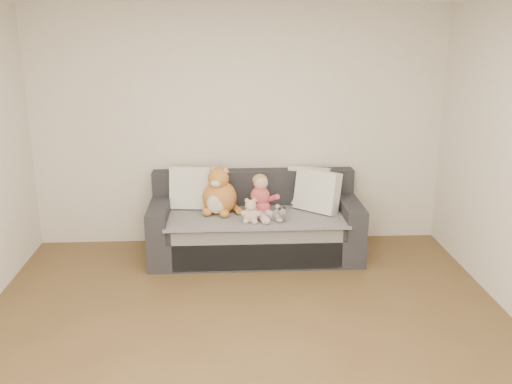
% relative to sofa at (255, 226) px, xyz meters
% --- Properties ---
extents(room_shell, '(5.00, 5.00, 5.00)m').
position_rel_sofa_xyz_m(room_shell, '(-0.15, -1.64, 0.99)').
color(room_shell, brown).
rests_on(room_shell, ground).
extents(sofa, '(2.20, 0.94, 0.85)m').
position_rel_sofa_xyz_m(sofa, '(0.00, 0.00, 0.00)').
color(sofa, '#242429').
rests_on(sofa, ground).
extents(cushion_left, '(0.51, 0.27, 0.46)m').
position_rel_sofa_xyz_m(cushion_left, '(-0.65, 0.18, 0.39)').
color(cushion_left, white).
rests_on(cushion_left, sofa).
extents(cushion_right_back, '(0.50, 0.34, 0.43)m').
position_rel_sofa_xyz_m(cushion_right_back, '(0.60, 0.25, 0.37)').
color(cushion_right_back, white).
rests_on(cushion_right_back, sofa).
extents(cushion_right_front, '(0.50, 0.48, 0.45)m').
position_rel_sofa_xyz_m(cushion_right_front, '(0.66, 0.01, 0.38)').
color(cushion_right_front, white).
rests_on(cushion_right_front, sofa).
extents(toddler, '(0.32, 0.45, 0.44)m').
position_rel_sofa_xyz_m(toddler, '(0.06, -0.12, 0.35)').
color(toddler, '#C14446').
rests_on(toddler, sofa).
extents(plush_cat, '(0.42, 0.38, 0.55)m').
position_rel_sofa_xyz_m(plush_cat, '(-0.38, -0.01, 0.36)').
color(plush_cat, '#B06327').
rests_on(plush_cat, sofa).
extents(teddy_bear, '(0.20, 0.15, 0.25)m').
position_rel_sofa_xyz_m(teddy_bear, '(-0.06, -0.32, 0.27)').
color(teddy_bear, beige).
rests_on(teddy_bear, sofa).
extents(plush_cow, '(0.14, 0.20, 0.17)m').
position_rel_sofa_xyz_m(plush_cow, '(0.23, -0.30, 0.23)').
color(plush_cow, white).
rests_on(plush_cow, sofa).
extents(sippy_cup, '(0.10, 0.09, 0.12)m').
position_rel_sofa_xyz_m(sippy_cup, '(-0.05, -0.25, 0.23)').
color(sippy_cup, '#803591').
rests_on(sippy_cup, sofa).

